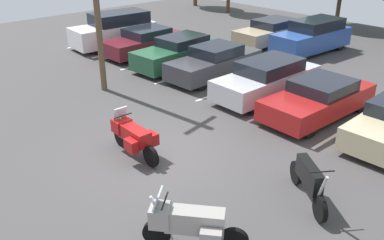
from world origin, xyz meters
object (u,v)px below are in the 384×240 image
(motorcycle_touring, at_px, (133,136))
(car_white, at_px, (115,30))
(car_maroon, at_px, (145,42))
(car_far_tan, at_px, (271,32))
(car_charcoal, at_px, (215,62))
(car_far_blue, at_px, (313,36))
(car_red, at_px, (319,99))
(motorcycle_third, at_px, (309,180))
(motorcycle_second, at_px, (190,223))
(car_green, at_px, (178,52))
(car_silver, at_px, (267,79))

(motorcycle_touring, height_order, car_white, car_white)
(car_white, height_order, car_maroon, car_white)
(car_white, distance_m, car_far_tan, 9.01)
(car_charcoal, distance_m, car_far_blue, 6.82)
(car_charcoal, distance_m, car_red, 5.57)
(motorcycle_third, bearing_deg, car_far_tan, 130.85)
(motorcycle_second, relative_size, car_green, 0.40)
(car_silver, bearing_deg, motorcycle_touring, -88.01)
(motorcycle_second, height_order, motorcycle_third, motorcycle_second)
(motorcycle_second, height_order, car_far_blue, car_far_blue)
(car_far_blue, bearing_deg, car_far_tan, -177.93)
(motorcycle_third, bearing_deg, car_maroon, 159.48)
(motorcycle_third, bearing_deg, car_red, 119.47)
(car_green, bearing_deg, car_far_blue, 66.91)
(motorcycle_third, height_order, car_charcoal, car_charcoal)
(motorcycle_third, distance_m, car_far_blue, 14.00)
(motorcycle_third, xyz_separation_m, car_red, (-2.66, 4.71, 0.06))
(motorcycle_second, distance_m, car_white, 17.09)
(car_green, height_order, car_far_blue, car_far_blue)
(motorcycle_third, relative_size, car_charcoal, 0.39)
(car_silver, distance_m, car_far_blue, 7.34)
(car_silver, relative_size, car_far_tan, 1.01)
(motorcycle_touring, relative_size, car_silver, 0.46)
(car_maroon, xyz_separation_m, car_charcoal, (5.07, 0.08, 0.01))
(motorcycle_third, xyz_separation_m, car_far_tan, (-10.15, 11.73, 0.07))
(car_white, bearing_deg, car_maroon, 5.56)
(car_maroon, xyz_separation_m, car_far_tan, (3.15, 6.76, -0.01))
(car_white, bearing_deg, car_charcoal, 2.42)
(motorcycle_touring, height_order, car_red, same)
(car_white, xyz_separation_m, car_green, (5.33, 0.09, -0.21))
(motorcycle_touring, bearing_deg, motorcycle_third, 20.58)
(car_green, height_order, car_red, car_green)
(motorcycle_touring, relative_size, car_charcoal, 0.46)
(motorcycle_second, xyz_separation_m, car_silver, (-4.38, 8.20, 0.09))
(car_red, relative_size, car_far_blue, 0.96)
(car_far_tan, bearing_deg, car_red, -43.17)
(car_maroon, bearing_deg, motorcycle_touring, -38.97)
(car_red, distance_m, car_far_blue, 8.60)
(car_white, bearing_deg, motorcycle_touring, -30.98)
(car_maroon, relative_size, car_far_tan, 0.97)
(car_green, xyz_separation_m, car_far_blue, (2.99, 7.01, 0.15))
(motorcycle_third, bearing_deg, motorcycle_touring, -159.42)
(motorcycle_second, xyz_separation_m, car_charcoal, (-7.48, 8.37, 0.03))
(car_far_tan, bearing_deg, car_silver, -53.67)
(car_charcoal, height_order, car_far_tan, car_charcoal)
(car_maroon, height_order, car_charcoal, car_charcoal)
(car_green, bearing_deg, car_white, -179.05)
(motorcycle_third, relative_size, car_red, 0.40)
(car_charcoal, distance_m, car_far_tan, 6.95)
(motorcycle_second, distance_m, car_red, 8.26)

